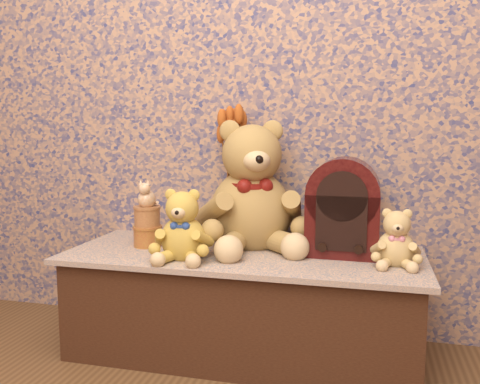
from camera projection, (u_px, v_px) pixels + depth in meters
The scene contains 10 objects.
display_shelf at pixel (243, 302), 1.96m from camera, with size 1.35×0.57×0.40m, color #3A5578.
teddy_large at pixel (251, 179), 2.01m from camera, with size 0.43×0.51×0.54m, color olive, non-canonical shape.
teddy_medium at pixel (183, 221), 1.83m from camera, with size 0.22×0.26×0.28m, color gold, non-canonical shape.
teddy_small at pixel (396, 235), 1.75m from camera, with size 0.17×0.20×0.21m, color tan, non-canonical shape.
cathedral_radio at pixel (343, 206), 1.88m from camera, with size 0.27×0.19×0.37m, color #32090A, non-canonical shape.
ceramic_vase at pixel (235, 217), 2.10m from camera, with size 0.13×0.13×0.21m, color tan.
dried_stalks at pixel (235, 141), 2.06m from camera, with size 0.22×0.22×0.42m, color #B4521C, non-canonical shape.
biscuit_tin_lower at pixel (148, 236), 2.03m from camera, with size 0.11×0.11×0.08m, color #B59235.
biscuit_tin_upper at pixel (147, 217), 2.02m from camera, with size 0.10×0.10×0.08m, color tan.
cat_figurine at pixel (147, 193), 2.01m from camera, with size 0.08×0.09×0.11m, color silver, non-canonical shape.
Camera 1 is at (0.46, -0.61, 0.87)m, focal length 37.77 mm.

